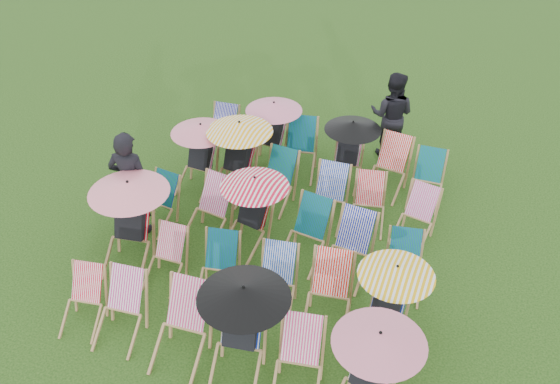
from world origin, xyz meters
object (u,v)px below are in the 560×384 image
at_px(deckchair_0, 82,301).
at_px(deckchair_29, 427,179).
at_px(deckchair_5, 368,372).
at_px(person_rear, 392,115).
at_px(person_left, 131,183).

relative_size(deckchair_0, deckchair_29, 0.95).
distance_m(deckchair_5, deckchair_29, 4.56).
xyz_separation_m(deckchair_0, person_rear, (2.91, 5.87, 0.47)).
height_order(deckchair_0, deckchair_29, deckchair_29).
xyz_separation_m(deckchair_0, deckchair_5, (4.03, 0.09, 0.29)).
bearing_deg(person_left, deckchair_29, -159.25).
xyz_separation_m(deckchair_5, deckchair_29, (-0.16, 4.55, -0.26)).
bearing_deg(deckchair_5, deckchair_29, 103.63).
bearing_deg(deckchair_29, person_left, -151.52).
xyz_separation_m(deckchair_5, person_left, (-4.47, 1.96, 0.25)).
bearing_deg(deckchair_0, deckchair_5, -8.71).
height_order(deckchair_29, person_rear, person_rear).
relative_size(deckchair_0, person_left, 0.44).
distance_m(person_left, person_rear, 5.08).
bearing_deg(deckchair_29, deckchair_0, -132.41).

